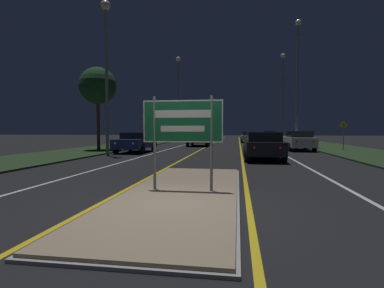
# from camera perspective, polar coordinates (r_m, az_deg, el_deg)

# --- Properties ---
(ground_plane) EXTENTS (160.00, 160.00, 0.00)m
(ground_plane) POSITION_cam_1_polar(r_m,az_deg,el_deg) (6.13, -4.15, -12.11)
(ground_plane) COLOR black
(median_island) EXTENTS (2.74, 8.14, 0.10)m
(median_island) POSITION_cam_1_polar(r_m,az_deg,el_deg) (7.41, -1.79, -9.17)
(median_island) COLOR #999993
(median_island) RESTS_ON ground_plane
(verge_left) EXTENTS (5.00, 100.00, 0.08)m
(verge_left) POSITION_cam_1_polar(r_m,az_deg,el_deg) (28.00, -14.03, -0.48)
(verge_left) COLOR #23381E
(verge_left) RESTS_ON ground_plane
(verge_right) EXTENTS (5.00, 100.00, 0.08)m
(verge_right) POSITION_cam_1_polar(r_m,az_deg,el_deg) (27.08, 26.29, -0.79)
(verge_right) COLOR #23381E
(verge_right) RESTS_ON ground_plane
(centre_line_yellow_left) EXTENTS (0.12, 70.00, 0.01)m
(centre_line_yellow_left) POSITION_cam_1_polar(r_m,az_deg,el_deg) (30.95, 3.38, -0.18)
(centre_line_yellow_left) COLOR gold
(centre_line_yellow_left) RESTS_ON ground_plane
(centre_line_yellow_right) EXTENTS (0.12, 70.00, 0.01)m
(centre_line_yellow_right) POSITION_cam_1_polar(r_m,az_deg,el_deg) (30.81, 9.16, -0.22)
(centre_line_yellow_right) COLOR gold
(centre_line_yellow_right) RESTS_ON ground_plane
(lane_line_white_left) EXTENTS (0.12, 70.00, 0.01)m
(lane_line_white_left) POSITION_cam_1_polar(r_m,az_deg,el_deg) (31.31, -1.44, -0.14)
(lane_line_white_left) COLOR silver
(lane_line_white_left) RESTS_ON ground_plane
(lane_line_white_right) EXTENTS (0.12, 70.00, 0.01)m
(lane_line_white_right) POSITION_cam_1_polar(r_m,az_deg,el_deg) (30.95, 14.05, -0.25)
(lane_line_white_right) COLOR silver
(lane_line_white_right) RESTS_ON ground_plane
(edge_line_white_left) EXTENTS (0.10, 70.00, 0.01)m
(edge_line_white_left) POSITION_cam_1_polar(r_m,az_deg,el_deg) (31.97, -6.74, -0.10)
(edge_line_white_left) COLOR silver
(edge_line_white_left) RESTS_ON ground_plane
(edge_line_white_right) EXTENTS (0.10, 70.00, 0.01)m
(edge_line_white_right) POSITION_cam_1_polar(r_m,az_deg,el_deg) (31.37, 19.52, -0.29)
(edge_line_white_right) COLOR silver
(edge_line_white_right) RESTS_ON ground_plane
(highway_sign) EXTENTS (1.95, 0.07, 2.28)m
(highway_sign) POSITION_cam_1_polar(r_m,az_deg,el_deg) (7.25, -1.81, 3.61)
(highway_sign) COLOR gray
(highway_sign) RESTS_ON median_island
(streetlight_left_near) EXTENTS (0.58, 0.58, 9.19)m
(streetlight_left_near) POSITION_cam_1_polar(r_m,az_deg,el_deg) (19.25, -16.03, 16.55)
(streetlight_left_near) COLOR gray
(streetlight_left_near) RESTS_ON ground_plane
(streetlight_left_far) EXTENTS (0.63, 0.63, 11.31)m
(streetlight_left_far) POSITION_cam_1_polar(r_m,az_deg,el_deg) (40.87, -2.64, 11.38)
(streetlight_left_far) COLOR gray
(streetlight_left_far) RESTS_ON ground_plane
(streetlight_right_near) EXTENTS (0.51, 0.51, 10.61)m
(streetlight_right_near) POSITION_cam_1_polar(r_m,az_deg,el_deg) (26.90, 19.48, 13.30)
(streetlight_right_near) COLOR gray
(streetlight_right_near) RESTS_ON ground_plane
(streetlight_right_far) EXTENTS (0.53, 0.53, 10.21)m
(streetlight_right_far) POSITION_cam_1_polar(r_m,az_deg,el_deg) (36.17, 16.88, 10.45)
(streetlight_right_far) COLOR gray
(streetlight_right_far) RESTS_ON ground_plane
(car_receding_0) EXTENTS (1.98, 4.70, 1.45)m
(car_receding_0) POSITION_cam_1_polar(r_m,az_deg,el_deg) (16.18, 13.38, -0.17)
(car_receding_0) COLOR black
(car_receding_0) RESTS_ON ground_plane
(car_receding_1) EXTENTS (1.89, 4.84, 1.47)m
(car_receding_1) POSITION_cam_1_polar(r_m,az_deg,el_deg) (24.22, 19.60, 0.70)
(car_receding_1) COLOR silver
(car_receding_1) RESTS_ON ground_plane
(car_receding_2) EXTENTS (1.92, 4.46, 1.33)m
(car_receding_2) POSITION_cam_1_polar(r_m,az_deg,el_deg) (37.42, 10.76, 1.38)
(car_receding_2) COLOR silver
(car_receding_2) RESTS_ON ground_plane
(car_receding_3) EXTENTS (1.94, 4.32, 1.42)m
(car_receding_3) POSITION_cam_1_polar(r_m,az_deg,el_deg) (45.27, 14.55, 1.61)
(car_receding_3) COLOR #B7B7BC
(car_receding_3) RESTS_ON ground_plane
(car_approaching_0) EXTENTS (2.03, 4.38, 1.38)m
(car_approaching_0) POSITION_cam_1_polar(r_m,az_deg,el_deg) (21.19, -10.61, 0.45)
(car_approaching_0) COLOR navy
(car_approaching_0) RESTS_ON ground_plane
(car_approaching_1) EXTENTS (2.02, 4.82, 1.43)m
(car_approaching_1) POSITION_cam_1_polar(r_m,az_deg,el_deg) (29.10, 1.39, 1.15)
(car_approaching_1) COLOR maroon
(car_approaching_1) RESTS_ON ground_plane
(warning_sign) EXTENTS (0.60, 0.06, 2.13)m
(warning_sign) POSITION_cam_1_polar(r_m,az_deg,el_deg) (24.95, 26.91, 1.97)
(warning_sign) COLOR gray
(warning_sign) RESTS_ON verge_right
(roadside_palm_left) EXTENTS (2.71, 2.71, 6.11)m
(roadside_palm_left) POSITION_cam_1_polar(r_m,az_deg,el_deg) (23.59, -17.51, 10.48)
(roadside_palm_left) COLOR #4C3823
(roadside_palm_left) RESTS_ON verge_left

